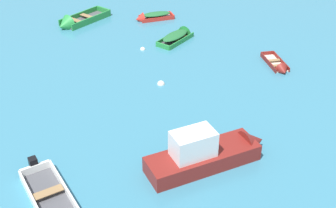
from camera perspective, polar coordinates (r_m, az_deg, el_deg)
motor_launch_maroon_midfield_left at (r=19.42m, az=5.38°, el=-6.16°), size 5.74×3.57×2.14m
rowboat_green_cluster_inner at (r=34.16m, az=-12.04°, el=10.17°), size 3.96×4.34×1.37m
rowboat_red_back_row_center at (r=34.52m, az=-2.29°, el=11.12°), size 3.10×1.81×0.93m
rowboat_maroon_foreground_center at (r=27.93m, az=14.13°, el=4.57°), size 1.34×2.92×0.82m
rowboat_green_back_row_left at (r=31.21m, az=1.53°, el=8.83°), size 2.88×3.27×1.08m
mooring_buoy_between_boats_right at (r=29.73m, az=-3.26°, el=7.00°), size 0.34×0.34×0.34m
mooring_buoy_outer_edge at (r=25.54m, az=-0.91°, el=2.56°), size 0.43×0.43×0.43m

